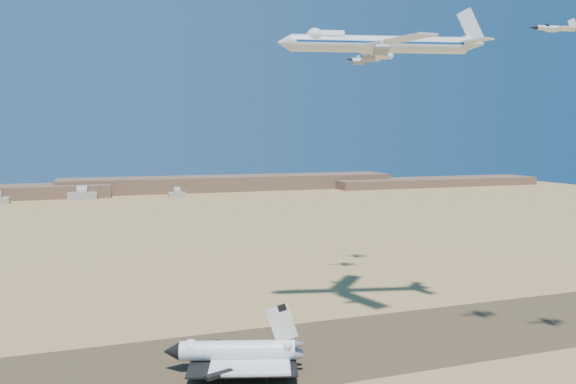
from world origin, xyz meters
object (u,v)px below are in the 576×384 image
object	(u,v)px
crew_b	(270,375)
chase_jet_f	(378,57)
chase_jet_e	(365,59)
shuttle	(236,353)
crew_c	(278,377)
chase_jet_a	(555,28)
crew_a	(267,379)
carrier_747	(373,44)

from	to	relation	value
crew_b	chase_jet_f	xyz separation A→B (m)	(82.08, 93.85, 102.22)
chase_jet_f	crew_b	bearing A→B (deg)	-111.04
chase_jet_e	chase_jet_f	size ratio (longest dim) A/B	1.01
shuttle	chase_jet_e	bearing A→B (deg)	60.11
crew_b	crew_c	bearing A→B (deg)	178.01
crew_b	chase_jet_a	distance (m)	125.74
crew_a	chase_jet_f	world-z (taller)	chase_jet_f
shuttle	carrier_747	bearing A→B (deg)	40.99
crew_a	chase_jet_e	xyz separation A→B (m)	(68.85, 80.56, 98.53)
shuttle	crew_c	xyz separation A→B (m)	(9.21, -9.74, -4.30)
crew_a	chase_jet_f	distance (m)	163.27
shuttle	chase_jet_f	xyz separation A→B (m)	(89.75, 86.01, 97.91)
crew_b	chase_jet_a	xyz separation A→B (m)	(80.22, -13.79, 95.84)
chase_jet_e	crew_a	bearing A→B (deg)	-115.09
crew_a	crew_c	size ratio (longest dim) A/B	1.04
crew_c	chase_jet_e	world-z (taller)	chase_jet_e
crew_a	crew_c	bearing A→B (deg)	-95.08
shuttle	crew_b	world-z (taller)	shuttle
shuttle	crew_c	distance (m)	14.08
crew_a	crew_b	distance (m)	2.69
carrier_747	crew_c	size ratio (longest dim) A/B	41.38
shuttle	crew_b	bearing A→B (deg)	-28.80
carrier_747	crew_a	distance (m)	113.73
carrier_747	crew_b	world-z (taller)	carrier_747
crew_c	carrier_747	bearing A→B (deg)	-88.11
crew_b	chase_jet_e	distance (m)	142.79
shuttle	crew_a	bearing A→B (deg)	-41.86
crew_a	carrier_747	bearing A→B (deg)	-64.72
crew_c	chase_jet_e	bearing A→B (deg)	-74.38
chase_jet_a	shuttle	bearing A→B (deg)	174.59
crew_b	chase_jet_a	world-z (taller)	chase_jet_a
crew_b	chase_jet_a	size ratio (longest dim) A/B	0.12
chase_jet_f	chase_jet_e	bearing A→B (deg)	-113.62
shuttle	chase_jet_f	world-z (taller)	chase_jet_f
chase_jet_a	chase_jet_f	xyz separation A→B (m)	(1.86, 107.63, 6.37)
crew_b	carrier_747	bearing A→B (deg)	-96.48
chase_jet_a	chase_jet_f	size ratio (longest dim) A/B	1.01
shuttle	crew_a	distance (m)	12.47
shuttle	carrier_747	distance (m)	110.30
carrier_747	crew_a	world-z (taller)	carrier_747
crew_b	chase_jet_e	xyz separation A→B (m)	(67.28, 78.39, 98.58)
crew_c	chase_jet_a	xyz separation A→B (m)	(78.67, -11.88, 95.84)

